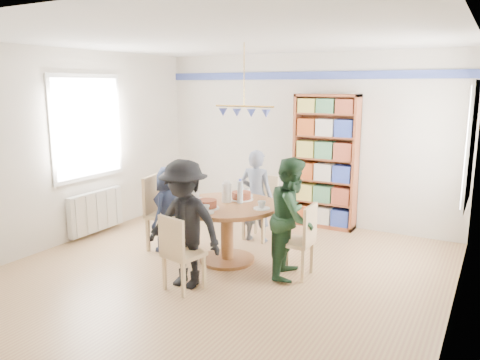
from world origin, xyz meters
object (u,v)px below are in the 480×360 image
Objects in this scene: person_left at (169,209)px; bookshelf at (325,163)px; chair_far at (262,204)px; radiator at (96,211)px; person_near at (184,224)px; chair_left at (160,209)px; person_far at (256,196)px; dining_table at (227,219)px; chair_near at (179,250)px; person_right at (292,218)px; chair_right at (301,237)px.

person_left is 2.57m from bookshelf.
radiator is at bearing -154.55° from chair_far.
person_near is 0.69× the size of bookshelf.
chair_left reaches higher than chair_far.
bookshelf is (0.61, 1.15, 0.36)m from person_far.
person_far is (2.24, 0.89, 0.31)m from radiator.
chair_left is 1.34m from person_near.
dining_table is (2.28, 0.01, 0.21)m from radiator.
chair_left is 0.70× the size of person_near.
radiator is 0.48× the size of bookshelf.
person_far is (-0.05, 1.91, 0.19)m from chair_near.
person_far is 1.76m from person_near.
person_right reaches higher than chair_near.
chair_near is (0.00, -1.02, -0.09)m from dining_table.
dining_table is 1.06m from chair_left.
chair_right is 1.42m from chair_near.
chair_left is 1.09× the size of chair_far.
person_far reaches higher than chair_right.
person_near is at bearing -39.47° from chair_left.
chair_far is 2.08m from chair_near.
chair_right is at bearing 40.63° from person_near.
person_left is at bearing 79.81° from person_right.
person_left reaches higher than chair_right.
person_right is at bearing 89.08° from person_left.
chair_far reaches higher than radiator.
person_left is 0.82× the size of person_right.
chair_left is 1.46m from chair_near.
dining_table is at bearing 88.93° from person_near.
chair_near is 1.92m from person_far.
chair_left is at bearing -100.06° from person_left.
chair_right is at bearing 135.14° from person_far.
chair_left is 1.18× the size of chair_near.
chair_right is 1.39m from person_far.
dining_table is at bearing 77.78° from person_right.
bookshelf is at bearing -2.07° from person_right.
chair_right is 0.66× the size of person_far.
dining_table is 0.98× the size of person_far.
radiator is 2.29m from dining_table.
chair_left is at bearing -133.25° from chair_far.
person_near is at bearing 44.06° from person_left.
chair_near is 0.41× the size of bookshelf.
dining_table is 1.02m from chair_near.
radiator is at bearing 179.38° from chair_left.
person_left is 1.77m from person_right.
chair_right is at bearing -77.85° from bookshelf.
dining_table is 2.16m from bookshelf.
chair_left is 0.19m from person_left.
dining_table is 0.91× the size of person_near.
bookshelf reaches higher than radiator.
chair_near is 0.64× the size of person_far.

